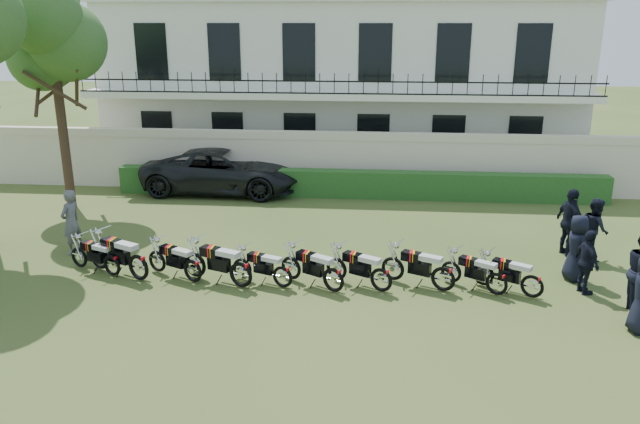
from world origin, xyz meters
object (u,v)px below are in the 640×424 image
object	(u,v)px
motorcycle_0	(112,260)
motorcycle_6	(381,274)
motorcycle_3	(241,269)
officer_3	(577,248)
motorcycle_8	(497,278)
tree_west_near	(52,34)
motorcycle_4	(283,272)
motorcycle_1	(138,261)
officer_4	(595,229)
motorcycle_5	(333,274)
suv	(223,171)
motorcycle_2	(193,266)
officer_5	(570,222)
motorcycle_7	(443,273)
inspector	(71,222)
officer_2	(587,262)
motorcycle_9	(533,281)

from	to	relation	value
motorcycle_0	motorcycle_6	size ratio (longest dim) A/B	0.98
motorcycle_3	officer_3	xyz separation A→B (m)	(8.29, 1.30, 0.34)
motorcycle_3	motorcycle_8	distance (m)	6.17
motorcycle_0	tree_west_near	bearing A→B (deg)	57.33
motorcycle_0	motorcycle_4	bearing A→B (deg)	-70.69
motorcycle_1	motorcycle_6	xyz separation A→B (m)	(6.08, -0.13, -0.06)
officer_3	officer_4	xyz separation A→B (m)	(0.93, 1.56, 0.00)
tree_west_near	motorcycle_8	distance (m)	15.86
motorcycle_1	motorcycle_5	bearing A→B (deg)	-67.21
suv	motorcycle_1	bearing A→B (deg)	-178.84
motorcycle_2	motorcycle_6	size ratio (longest dim) A/B	0.99
motorcycle_8	officer_4	xyz separation A→B (m)	(3.05, 2.73, 0.42)
motorcycle_5	motorcycle_6	xyz separation A→B (m)	(1.15, 0.12, -0.01)
motorcycle_6	officer_4	xyz separation A→B (m)	(5.79, 2.79, 0.39)
motorcycle_1	officer_5	size ratio (longest dim) A/B	1.02
officer_4	motorcycle_8	bearing A→B (deg)	130.96
motorcycle_8	officer_3	world-z (taller)	officer_3
motorcycle_1	officer_3	bearing A→B (deg)	-58.55
motorcycle_5	motorcycle_7	bearing A→B (deg)	-53.13
motorcycle_5	inspector	distance (m)	7.78
motorcycle_7	motorcycle_8	xyz separation A→B (m)	(1.25, -0.10, -0.05)
tree_west_near	officer_4	size ratio (longest dim) A/B	4.58
motorcycle_3	motorcycle_7	size ratio (longest dim) A/B	1.08
suv	officer_2	world-z (taller)	suv
motorcycle_6	officer_2	world-z (taller)	officer_2
motorcycle_8	suv	bearing A→B (deg)	78.45
motorcycle_9	suv	bearing A→B (deg)	78.58
motorcycle_9	officer_3	bearing A→B (deg)	-15.56
motorcycle_8	inspector	bearing A→B (deg)	114.10
motorcycle_5	motorcycle_2	bearing A→B (deg)	116.31
motorcycle_5	officer_5	world-z (taller)	officer_5
motorcycle_3	officer_4	xyz separation A→B (m)	(9.22, 2.86, 0.35)
motorcycle_5	motorcycle_6	bearing A→B (deg)	-53.32
motorcycle_3	motorcycle_1	bearing A→B (deg)	107.93
suv	motorcycle_5	bearing A→B (deg)	-149.55
motorcycle_9	motorcycle_2	bearing A→B (deg)	119.91
motorcycle_7	officer_4	distance (m)	5.06
motorcycle_1	suv	xyz separation A→B (m)	(0.08, 8.59, 0.30)
motorcycle_6	tree_west_near	bearing A→B (deg)	88.72
tree_west_near	officer_4	distance (m)	17.70
motorcycle_4	inspector	bearing A→B (deg)	94.97
inspector	officer_3	xyz separation A→B (m)	(13.51, -0.65, -0.07)
officer_3	officer_4	bearing A→B (deg)	-40.82
motorcycle_6	officer_2	distance (m)	4.90
motorcycle_7	officer_3	xyz separation A→B (m)	(3.38, 1.07, 0.37)
motorcycle_2	inspector	distance (m)	4.34
officer_2	motorcycle_8	bearing A→B (deg)	86.44
tree_west_near	motorcycle_5	size ratio (longest dim) A/B	4.69
motorcycle_8	officer_5	size ratio (longest dim) A/B	0.79
motorcycle_7	officer_3	size ratio (longest dim) A/B	1.05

